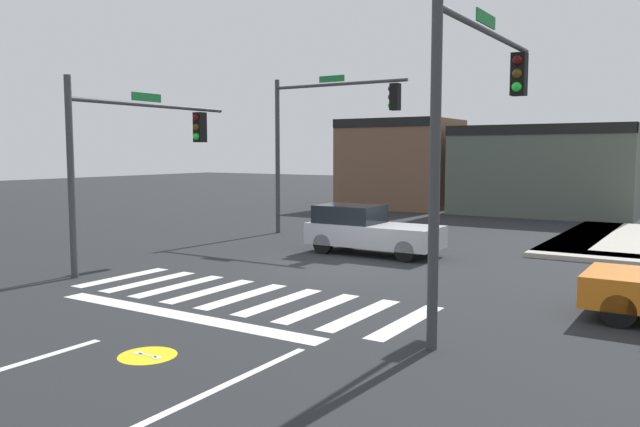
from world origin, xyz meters
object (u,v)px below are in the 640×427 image
traffic_signal_southwest (138,142)px  traffic_signal_southeast (478,103)px  traffic_signal_northwest (324,124)px  car_silver (368,230)px

traffic_signal_southwest → traffic_signal_southeast: bearing=-94.6°
traffic_signal_northwest → car_silver: size_ratio=1.44×
traffic_signal_southeast → car_silver: bearing=42.2°
traffic_signal_northwest → traffic_signal_southeast: size_ratio=1.00×
traffic_signal_southeast → traffic_signal_southwest: bearing=85.4°
car_silver → traffic_signal_southeast: bearing=-47.8°
traffic_signal_southeast → car_silver: traffic_signal_southeast is taller
traffic_signal_southeast → car_silver: size_ratio=1.44×
traffic_signal_southwest → traffic_signal_southeast: (10.23, -0.82, 0.63)m
traffic_signal_southwest → car_silver: traffic_signal_southwest is taller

